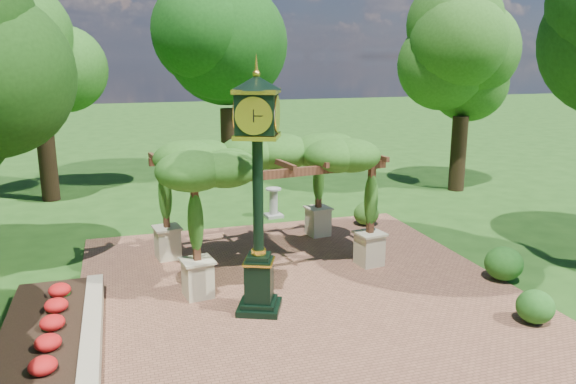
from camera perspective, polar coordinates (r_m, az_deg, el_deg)
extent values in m
plane|color=#1E4714|center=(12.14, 3.54, -12.85)|extent=(120.00, 120.00, 0.00)
cube|color=brown|center=(12.98, 1.97, -10.91)|extent=(10.00, 12.00, 0.04)
cube|color=#C6B793|center=(11.88, -19.25, -13.18)|extent=(0.35, 5.00, 0.40)
cube|color=red|center=(11.98, -23.66, -13.47)|extent=(1.50, 5.00, 0.36)
cube|color=black|center=(12.45, -2.92, -11.60)|extent=(1.17, 1.17, 0.13)
cube|color=black|center=(12.20, -2.96, -9.03)|extent=(0.73, 0.73, 1.01)
cube|color=yellow|center=(12.04, -2.98, -7.06)|extent=(0.82, 0.82, 0.04)
cylinder|color=black|center=(11.60, -3.07, -0.33)|extent=(0.29, 0.29, 2.57)
cube|color=black|center=(11.32, -3.18, 7.94)|extent=(1.03, 1.03, 0.78)
cylinder|color=white|center=(10.92, -3.51, 7.73)|extent=(0.63, 0.29, 0.67)
cone|color=black|center=(11.27, -3.22, 11.05)|extent=(1.32, 1.32, 0.28)
sphere|color=yellow|center=(11.27, -3.23, 11.90)|extent=(0.16, 0.16, 0.16)
cube|color=beige|center=(13.12, -9.14, -8.72)|extent=(0.69, 0.69, 0.84)
cube|color=#532E1C|center=(12.67, -9.36, -3.14)|extent=(0.17, 0.17, 1.73)
cube|color=beige|center=(15.01, 8.26, -5.78)|extent=(0.69, 0.69, 0.84)
cube|color=#532E1C|center=(14.62, 8.43, -0.85)|extent=(0.17, 0.17, 1.73)
cube|color=beige|center=(15.66, -12.13, -5.11)|extent=(0.69, 0.69, 0.84)
cube|color=#532E1C|center=(15.29, -12.38, -0.38)|extent=(0.17, 0.17, 1.73)
cube|color=beige|center=(17.28, 3.07, -3.04)|extent=(0.69, 0.69, 0.84)
cube|color=#532E1C|center=(16.94, 3.13, 1.27)|extent=(0.17, 0.17, 1.73)
cube|color=#532E1C|center=(13.26, 0.18, 1.97)|extent=(5.37, 0.96, 0.21)
cube|color=#532E1C|center=(15.78, -4.28, 3.81)|extent=(5.37, 0.96, 0.21)
ellipsoid|color=#285819|center=(14.47, -2.25, 3.96)|extent=(5.87, 4.15, 0.93)
cube|color=#9C9C94|center=(19.43, -1.48, -2.39)|extent=(0.61, 0.61, 0.10)
cylinder|color=#9C9C94|center=(19.31, -1.48, -1.08)|extent=(0.31, 0.31, 0.92)
cylinder|color=#9C9C94|center=(19.19, -1.49, 0.31)|extent=(0.58, 0.58, 0.05)
ellipsoid|color=#205819|center=(12.84, 23.83, -10.61)|extent=(0.91, 0.91, 0.69)
ellipsoid|color=#205919|center=(14.86, 21.08, -6.80)|extent=(1.18, 1.18, 0.83)
ellipsoid|color=#356A1E|center=(18.49, 7.95, -2.20)|extent=(0.95, 0.95, 0.74)
cylinder|color=black|center=(23.27, -23.23, 2.96)|extent=(0.66, 0.66, 3.10)
ellipsoid|color=#265919|center=(22.95, -24.18, 12.82)|extent=(4.14, 4.14, 4.90)
cylinder|color=#322014|center=(25.53, -6.01, 4.91)|extent=(0.72, 0.72, 3.16)
ellipsoid|color=#134110|center=(25.24, -6.24, 14.08)|extent=(4.97, 4.97, 4.99)
cylinder|color=black|center=(24.08, 16.91, 3.75)|extent=(0.64, 0.64, 3.05)
ellipsoid|color=#295919|center=(23.76, 17.57, 13.13)|extent=(4.06, 4.06, 4.82)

